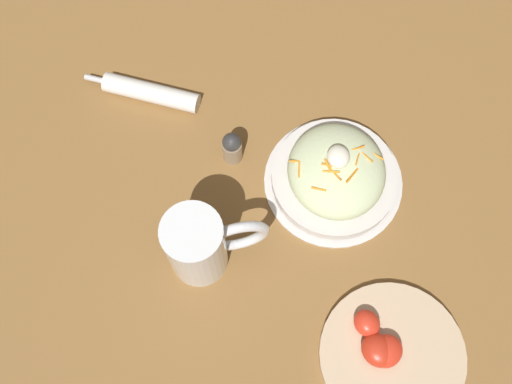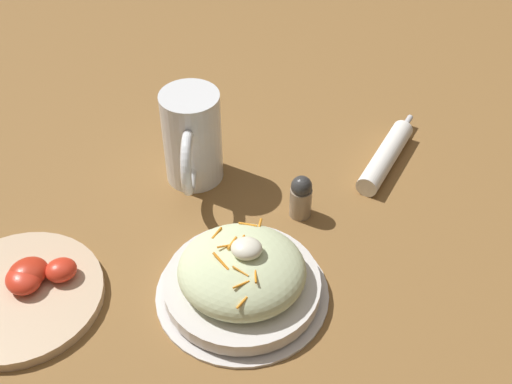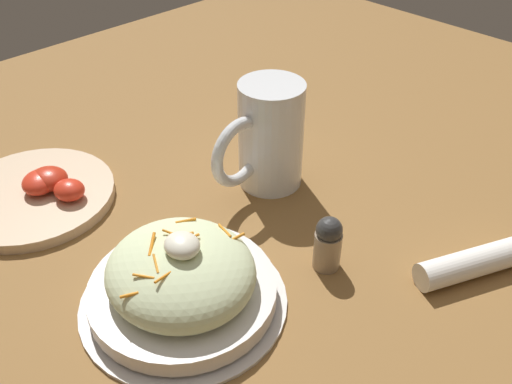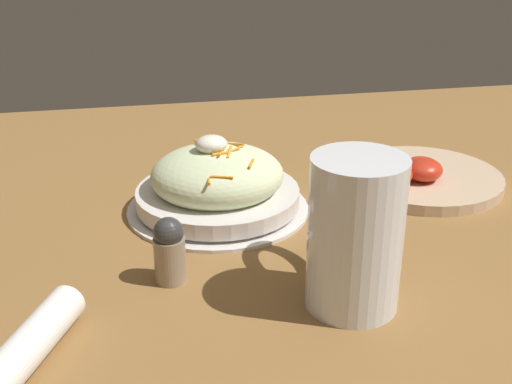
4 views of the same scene
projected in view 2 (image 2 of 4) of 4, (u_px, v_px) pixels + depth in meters
name	position (u px, v px, depth m)	size (l,w,h in m)	color
ground_plane	(234.00, 174.00, 1.04)	(1.43, 1.43, 0.00)	olive
salad_plate	(242.00, 278.00, 0.84)	(0.22, 0.22, 0.10)	silver
beer_mug	(192.00, 143.00, 0.99)	(0.09, 0.15, 0.15)	white
napkin_roll	(386.00, 156.00, 1.05)	(0.10, 0.19, 0.03)	white
tomato_plate	(23.00, 291.00, 0.86)	(0.21, 0.21, 0.04)	#D1B28E
salt_shaker	(301.00, 196.00, 0.95)	(0.03, 0.03, 0.07)	gray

